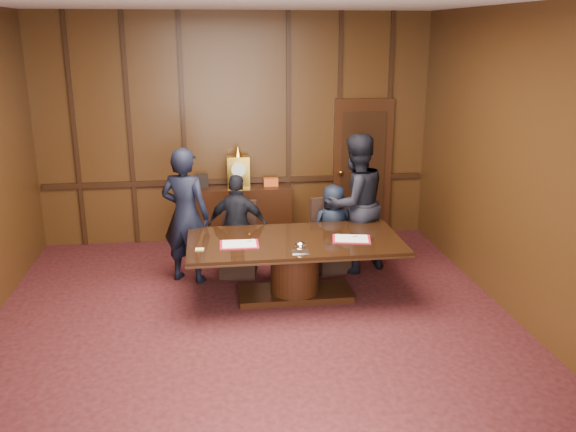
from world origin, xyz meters
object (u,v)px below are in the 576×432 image
object	(u,v)px
conference_table	(295,259)
witness_right	(355,203)
signatory_right	(333,228)
witness_left	(186,216)
sideboard	(239,213)
signatory_left	(238,226)

from	to	relation	value
conference_table	witness_right	distance (m)	1.33
signatory_right	witness_left	size ratio (longest dim) A/B	0.68
sideboard	signatory_right	size ratio (longest dim) A/B	1.30
signatory_left	witness_left	distance (m)	0.71
signatory_right	witness_left	world-z (taller)	witness_left
signatory_left	witness_left	bearing A→B (deg)	20.85
conference_table	witness_right	size ratio (longest dim) A/B	1.37
sideboard	witness_left	world-z (taller)	witness_left
conference_table	witness_right	world-z (taller)	witness_right
witness_left	signatory_left	bearing A→B (deg)	-150.34
sideboard	witness_left	size ratio (longest dim) A/B	0.89
signatory_left	witness_right	size ratio (longest dim) A/B	0.74
conference_table	signatory_left	bearing A→B (deg)	129.09
sideboard	signatory_right	distance (m)	1.82
sideboard	signatory_left	size ratio (longest dim) A/B	1.14
signatory_left	witness_left	xyz separation A→B (m)	(-0.68, -0.07, 0.20)
sideboard	witness_right	bearing A→B (deg)	-41.55
signatory_right	witness_right	bearing A→B (deg)	-179.04
signatory_left	signatory_right	xyz separation A→B (m)	(1.30, 0.00, -0.09)
sideboard	conference_table	size ratio (longest dim) A/B	0.61
conference_table	witness_left	xyz separation A→B (m)	(-1.33, 0.73, 0.39)
sideboard	conference_table	distance (m)	2.23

